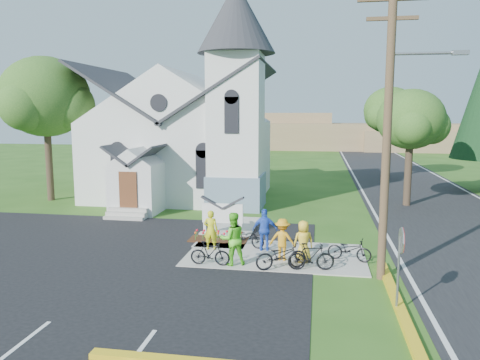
% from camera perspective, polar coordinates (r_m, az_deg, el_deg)
% --- Properties ---
extents(ground, '(120.00, 120.00, 0.00)m').
position_cam_1_polar(ground, '(18.61, -0.47, -9.43)').
color(ground, '#2A5317').
rests_on(ground, ground).
extents(parking_lot, '(20.00, 16.00, 0.02)m').
position_cam_1_polar(parking_lot, '(19.31, -22.82, -9.41)').
color(parking_lot, black).
rests_on(parking_lot, ground).
extents(road, '(8.00, 90.00, 0.02)m').
position_cam_1_polar(road, '(33.66, 21.26, -1.98)').
color(road, black).
rests_on(road, ground).
extents(sidewalk, '(7.00, 4.00, 0.05)m').
position_cam_1_polar(sidewalk, '(18.89, 4.34, -9.11)').
color(sidewalk, '#ABA69B').
rests_on(sidewalk, ground).
extents(church, '(12.35, 12.00, 13.00)m').
position_cam_1_polar(church, '(31.15, -6.47, 7.44)').
color(church, silver).
rests_on(church, ground).
extents(church_sign, '(2.20, 0.40, 1.70)m').
position_cam_1_polar(church_sign, '(21.60, -2.13, -4.12)').
color(church_sign, '#ABA69B').
rests_on(church_sign, ground).
extents(flower_bed, '(2.60, 1.10, 0.07)m').
position_cam_1_polar(flower_bed, '(20.99, -2.62, -7.29)').
color(flower_bed, '#371B0F').
rests_on(flower_bed, ground).
extents(utility_pole, '(3.45, 0.28, 10.00)m').
position_cam_1_polar(utility_pole, '(16.13, 17.79, 6.98)').
color(utility_pole, '#4D3526').
rests_on(utility_pole, ground).
extents(stop_sign, '(0.11, 0.76, 2.48)m').
position_cam_1_polar(stop_sign, '(14.01, 18.99, -8.24)').
color(stop_sign, gray).
rests_on(stop_sign, ground).
extents(tree_lot_corner, '(5.60, 5.60, 9.15)m').
position_cam_1_polar(tree_lot_corner, '(32.36, -22.65, 9.30)').
color(tree_lot_corner, '#35261C').
rests_on(tree_lot_corner, ground).
extents(tree_road_near, '(4.00, 4.00, 7.05)m').
position_cam_1_polar(tree_road_near, '(29.96, 20.11, 6.89)').
color(tree_road_near, '#35261C').
rests_on(tree_road_near, ground).
extents(tree_road_mid, '(4.40, 4.40, 7.80)m').
position_cam_1_polar(tree_road_mid, '(41.88, 17.84, 8.02)').
color(tree_road_mid, '#35261C').
rests_on(tree_road_mid, ground).
extents(distant_hills, '(61.00, 10.00, 5.60)m').
position_cam_1_polar(distant_hills, '(73.88, 9.79, 5.41)').
color(distant_hills, olive).
rests_on(distant_hills, ground).
extents(cyclist_0, '(0.60, 0.40, 1.64)m').
position_cam_1_polar(cyclist_0, '(19.32, -3.58, -6.09)').
color(cyclist_0, '#CDCA18').
rests_on(cyclist_0, sidewalk).
extents(bike_0, '(1.77, 1.04, 0.88)m').
position_cam_1_polar(bike_0, '(19.72, 0.72, -6.93)').
color(bike_0, black).
rests_on(bike_0, sidewalk).
extents(cyclist_1, '(1.18, 1.07, 1.97)m').
position_cam_1_polar(cyclist_1, '(17.36, -0.92, -7.17)').
color(cyclist_1, '#5EDA29').
rests_on(cyclist_1, sidewalk).
extents(bike_1, '(1.50, 0.44, 0.90)m').
position_cam_1_polar(bike_1, '(17.49, -3.67, -8.91)').
color(bike_1, black).
rests_on(bike_1, sidewalk).
extents(cyclist_2, '(1.05, 0.52, 1.73)m').
position_cam_1_polar(cyclist_2, '(19.16, 3.03, -6.08)').
color(cyclist_2, blue).
rests_on(cyclist_2, sidewalk).
extents(bike_2, '(2.01, 1.40, 1.00)m').
position_cam_1_polar(bike_2, '(17.09, 5.03, -9.15)').
color(bike_2, black).
rests_on(bike_2, sidewalk).
extents(cyclist_3, '(1.12, 0.75, 1.61)m').
position_cam_1_polar(cyclist_3, '(18.02, 5.20, -7.22)').
color(cyclist_3, orange).
rests_on(cyclist_3, sidewalk).
extents(bike_3, '(1.71, 0.68, 1.00)m').
position_cam_1_polar(bike_3, '(17.09, 8.66, -9.22)').
color(bike_3, black).
rests_on(bike_3, sidewalk).
extents(cyclist_4, '(0.91, 0.76, 1.60)m').
position_cam_1_polar(cyclist_4, '(17.84, 7.72, -7.44)').
color(cyclist_4, gold).
rests_on(cyclist_4, sidewalk).
extents(bike_4, '(1.76, 0.98, 0.87)m').
position_cam_1_polar(bike_4, '(18.44, 13.20, -8.24)').
color(bike_4, black).
rests_on(bike_4, sidewalk).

